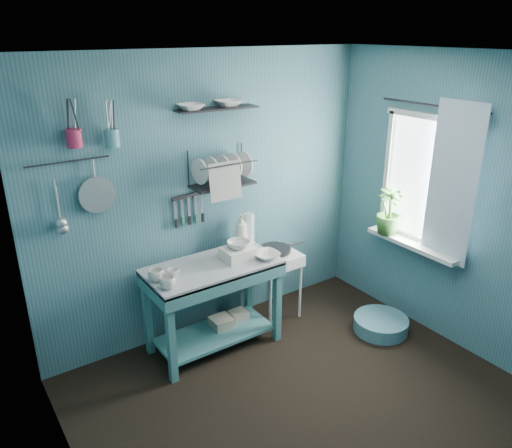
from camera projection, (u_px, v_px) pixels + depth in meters
floor at (315, 410)px, 3.70m from camera, size 3.20×3.20×0.00m
ceiling at (334, 55)px, 2.78m from camera, size 3.20×3.20×0.00m
wall_back at (210, 198)px, 4.39m from camera, size 3.20×0.00×3.20m
wall_left at (73, 339)px, 2.40m from camera, size 0.00×3.00×3.00m
wall_right at (471, 211)px, 4.08m from camera, size 0.00×3.00×3.00m
work_counter at (214, 306)px, 4.31m from camera, size 1.21×0.77×0.80m
mug_left at (167, 283)px, 3.77m from camera, size 0.12×0.12×0.10m
mug_mid at (174, 274)px, 3.90m from camera, size 0.14×0.14×0.09m
mug_right at (156, 275)px, 3.89m from camera, size 0.17×0.17×0.10m
wash_tub at (239, 253)px, 4.26m from camera, size 0.28×0.22×0.10m
tub_bowl at (239, 245)px, 4.24m from camera, size 0.20×0.19×0.06m
soap_bottle at (241, 230)px, 4.49m from camera, size 0.12×0.12×0.30m
water_bottle at (249, 228)px, 4.56m from camera, size 0.09×0.09×0.28m
counter_bowl at (266, 255)px, 4.28m from camera, size 0.22×0.22×0.05m
hotplate_stand at (274, 284)px, 4.83m from camera, size 0.43×0.43×0.66m
frying_pan at (275, 249)px, 4.69m from camera, size 0.30×0.30×0.03m
knife_strip at (188, 196)px, 4.23m from camera, size 0.32×0.06×0.03m
dish_rack at (222, 168)px, 4.22m from camera, size 0.57×0.28×0.32m
upper_shelf at (217, 109)px, 4.05m from camera, size 0.71×0.22×0.01m
shelf_bowl_left at (191, 106)px, 3.91m from camera, size 0.21×0.21×0.05m
shelf_bowl_right at (229, 105)px, 4.10m from camera, size 0.22×0.22×0.05m
utensil_cup_magenta at (74, 138)px, 3.50m from camera, size 0.11×0.11×0.13m
utensil_cup_teal at (112, 138)px, 3.65m from camera, size 0.11×0.11×0.13m
colander at (97, 195)px, 3.75m from camera, size 0.28×0.03×0.28m
ladle_outer at (57, 200)px, 3.60m from camera, size 0.01×0.01×0.30m
ladle_inner at (59, 206)px, 3.62m from camera, size 0.01×0.01×0.30m
hook_rail at (68, 162)px, 3.58m from camera, size 0.60×0.01×0.01m
window_glass at (426, 180)px, 4.36m from camera, size 0.00×1.10×1.10m
windowsill at (412, 244)px, 4.54m from camera, size 0.16×0.95×0.04m
curtain at (452, 184)px, 4.08m from camera, size 0.00×1.35×1.35m
curtain_rod at (433, 105)px, 4.10m from camera, size 0.02×1.05×0.02m
potted_plant at (389, 212)px, 4.65m from camera, size 0.32×0.32×0.44m
storage_tin_large at (222, 328)px, 4.51m from camera, size 0.18×0.18×0.22m
storage_tin_small at (238, 321)px, 4.64m from camera, size 0.15×0.15×0.20m
floor_basin at (381, 324)px, 4.66m from camera, size 0.50×0.50×0.13m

